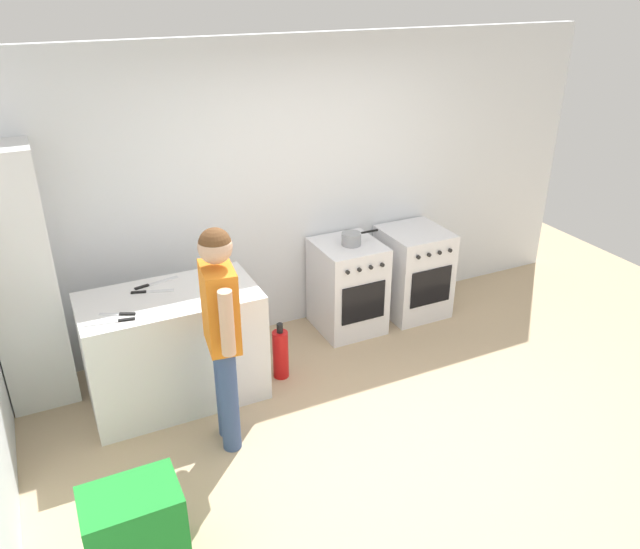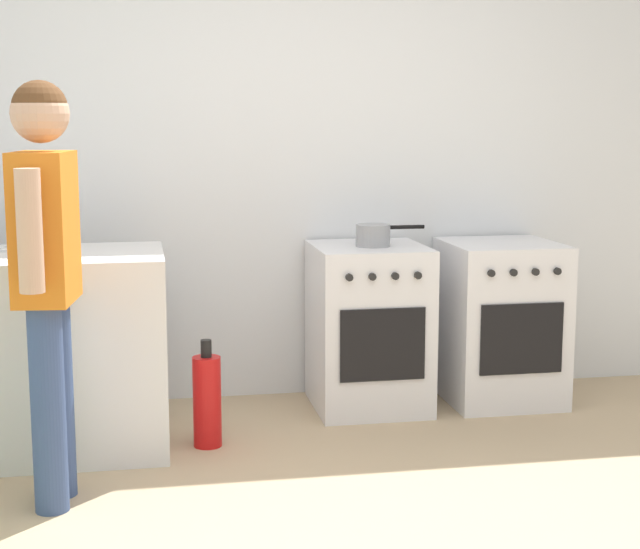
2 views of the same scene
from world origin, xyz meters
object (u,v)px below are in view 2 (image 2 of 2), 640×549
at_px(pot, 374,235).
at_px(knife_bread, 10,247).
at_px(person, 46,257).
at_px(fire_extinguisher, 207,400).
at_px(oven_right, 500,322).
at_px(oven_left, 368,327).

distance_m(pot, knife_bread, 1.77).
bearing_deg(person, knife_bread, 105.10).
distance_m(pot, fire_extinguisher, 1.21).
bearing_deg(fire_extinguisher, knife_bread, 159.21).
distance_m(oven_right, person, 2.51).
height_order(pot, fire_extinguisher, pot).
bearing_deg(oven_left, oven_right, 0.00).
height_order(oven_left, knife_bread, knife_bread).
height_order(knife_bread, fire_extinguisher, knife_bread).
height_order(oven_left, fire_extinguisher, oven_left).
bearing_deg(person, oven_right, 25.24).
bearing_deg(fire_extinguisher, oven_right, 16.76).
bearing_deg(person, oven_left, 34.86).
bearing_deg(pot, person, -146.14).
distance_m(oven_right, pot, 0.85).
bearing_deg(pot, oven_left, 122.41).
xyz_separation_m(oven_left, pot, (0.02, -0.03, 0.48)).
bearing_deg(fire_extinguisher, person, -138.03).
height_order(knife_bread, person, person).
bearing_deg(oven_left, pot, -57.59).
relative_size(oven_right, knife_bread, 2.44).
bearing_deg(fire_extinguisher, oven_left, 28.78).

